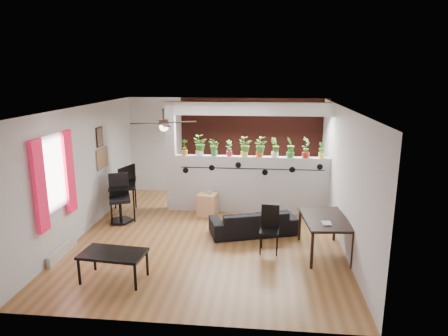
% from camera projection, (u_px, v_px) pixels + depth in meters
% --- Properties ---
extents(room_shell, '(6.30, 7.10, 2.90)m').
position_uv_depth(room_shell, '(209.00, 174.00, 7.89)').
color(room_shell, brown).
rests_on(room_shell, ground).
extents(partition_wall, '(3.60, 0.18, 1.35)m').
position_uv_depth(partition_wall, '(251.00, 184.00, 9.41)').
color(partition_wall, '#BCBCC1').
rests_on(partition_wall, ground).
extents(ceiling_header, '(3.60, 0.18, 0.30)m').
position_uv_depth(ceiling_header, '(253.00, 109.00, 8.99)').
color(ceiling_header, white).
rests_on(ceiling_header, room_shell).
extents(pier_column, '(0.22, 0.20, 2.60)m').
position_uv_depth(pier_column, '(171.00, 157.00, 9.45)').
color(pier_column, '#BCBCC1').
rests_on(pier_column, ground).
extents(brick_panel, '(3.90, 0.05, 2.60)m').
position_uv_depth(brick_panel, '(254.00, 147.00, 10.69)').
color(brick_panel, '#9A392C').
rests_on(brick_panel, ground).
extents(vine_decal, '(3.31, 0.01, 0.30)m').
position_uv_depth(vine_decal, '(252.00, 169.00, 9.22)').
color(vine_decal, black).
rests_on(vine_decal, partition_wall).
extents(window_assembly, '(0.09, 1.30, 1.55)m').
position_uv_depth(window_assembly, '(54.00, 175.00, 6.93)').
color(window_assembly, white).
rests_on(window_assembly, room_shell).
extents(baseboard_heater, '(0.08, 1.00, 0.18)m').
position_uv_depth(baseboard_heater, '(62.00, 251.00, 7.26)').
color(baseboard_heater, beige).
rests_on(baseboard_heater, ground).
extents(corkboard, '(0.03, 0.60, 0.45)m').
position_uv_depth(corkboard, '(102.00, 158.00, 9.05)').
color(corkboard, '#8E6344').
rests_on(corkboard, room_shell).
extents(framed_art, '(0.03, 0.34, 0.44)m').
position_uv_depth(framed_art, '(100.00, 137.00, 8.88)').
color(framed_art, '#8C7259').
rests_on(framed_art, room_shell).
extents(ceiling_fan, '(1.19, 1.19, 0.43)m').
position_uv_depth(ceiling_fan, '(164.00, 124.00, 7.44)').
color(ceiling_fan, black).
rests_on(ceiling_fan, room_shell).
extents(potted_plant_0, '(0.19, 0.16, 0.39)m').
position_uv_depth(potted_plant_0, '(185.00, 146.00, 9.36)').
color(potted_plant_0, orange).
rests_on(potted_plant_0, partition_wall).
extents(potted_plant_1, '(0.29, 0.26, 0.48)m').
position_uv_depth(potted_plant_1, '(199.00, 145.00, 9.31)').
color(potted_plant_1, white).
rests_on(potted_plant_1, partition_wall).
extents(potted_plant_2, '(0.26, 0.26, 0.41)m').
position_uv_depth(potted_plant_2, '(214.00, 147.00, 9.29)').
color(potted_plant_2, '#32893F').
rests_on(potted_plant_2, partition_wall).
extents(potted_plant_3, '(0.24, 0.22, 0.38)m').
position_uv_depth(potted_plant_3, '(229.00, 147.00, 9.26)').
color(potted_plant_3, red).
rests_on(potted_plant_3, partition_wall).
extents(potted_plant_4, '(0.28, 0.26, 0.45)m').
position_uv_depth(potted_plant_4, '(244.00, 146.00, 9.21)').
color(potted_plant_4, '#DBDE4E').
rests_on(potted_plant_4, partition_wall).
extents(potted_plant_5, '(0.30, 0.30, 0.45)m').
position_uv_depth(potted_plant_5, '(260.00, 146.00, 9.18)').
color(potted_plant_5, '#E2551A').
rests_on(potted_plant_5, partition_wall).
extents(potted_plant_6, '(0.24, 0.20, 0.45)m').
position_uv_depth(potted_plant_6, '(275.00, 147.00, 9.15)').
color(potted_plant_6, white).
rests_on(potted_plant_6, partition_wall).
extents(potted_plant_7, '(0.27, 0.30, 0.47)m').
position_uv_depth(potted_plant_7, '(290.00, 147.00, 9.11)').
color(potted_plant_7, '#2F8334').
rests_on(potted_plant_7, partition_wall).
extents(potted_plant_8, '(0.31, 0.32, 0.48)m').
position_uv_depth(potted_plant_8, '(306.00, 147.00, 9.07)').
color(potted_plant_8, '#B3211C').
rests_on(potted_plant_8, partition_wall).
extents(potted_plant_9, '(0.16, 0.19, 0.37)m').
position_uv_depth(potted_plant_9, '(322.00, 149.00, 9.05)').
color(potted_plant_9, '#ECDF53').
rests_on(potted_plant_9, partition_wall).
extents(sofa, '(1.78, 1.12, 0.49)m').
position_uv_depth(sofa, '(253.00, 222.00, 8.22)').
color(sofa, black).
rests_on(sofa, ground).
extents(cube_shelf, '(0.48, 0.45, 0.52)m').
position_uv_depth(cube_shelf, '(208.00, 204.00, 9.28)').
color(cube_shelf, tan).
rests_on(cube_shelf, ground).
extents(cup, '(0.14, 0.14, 0.09)m').
position_uv_depth(cup, '(210.00, 192.00, 9.20)').
color(cup, gray).
rests_on(cup, cube_shelf).
extents(computer_desk, '(0.85, 1.20, 0.79)m').
position_uv_depth(computer_desk, '(123.00, 186.00, 9.17)').
color(computer_desk, black).
rests_on(computer_desk, ground).
extents(monitor, '(0.35, 0.16, 0.20)m').
position_uv_depth(monitor, '(125.00, 177.00, 9.28)').
color(monitor, black).
rests_on(monitor, computer_desk).
extents(office_chair, '(0.58, 0.58, 1.06)m').
position_uv_depth(office_chair, '(120.00, 201.00, 8.83)').
color(office_chair, black).
rests_on(office_chair, ground).
extents(dining_table, '(0.88, 1.33, 0.69)m').
position_uv_depth(dining_table, '(325.00, 222.00, 7.22)').
color(dining_table, black).
rests_on(dining_table, ground).
extents(book, '(0.16, 0.22, 0.02)m').
position_uv_depth(book, '(322.00, 223.00, 6.92)').
color(book, gray).
rests_on(book, dining_table).
extents(folding_chair, '(0.38, 0.38, 0.87)m').
position_uv_depth(folding_chair, '(270.00, 224.00, 7.37)').
color(folding_chair, black).
rests_on(folding_chair, ground).
extents(coffee_table, '(1.06, 0.65, 0.47)m').
position_uv_depth(coffee_table, '(113.00, 255.00, 6.33)').
color(coffee_table, black).
rests_on(coffee_table, ground).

